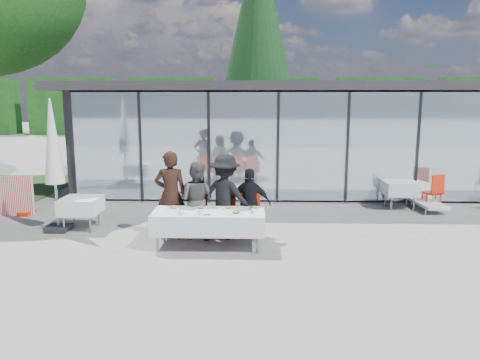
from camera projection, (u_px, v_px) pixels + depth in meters
The scene contains 26 objects.
ground at pixel (236, 248), 9.50m from camera, with size 90.00×90.00×0.00m, color gray.
pavilion at pixel (299, 121), 17.09m from camera, with size 14.80×8.80×3.44m.
treeline at pixel (224, 107), 36.71m from camera, with size 62.50×2.00×4.40m.
dining_table at pixel (209, 221), 9.49m from camera, with size 2.26×0.96×0.75m.
diner_a at pixel (171, 195), 10.08m from camera, with size 0.69×0.69×1.90m, color black.
diner_chair_a at pixel (172, 212), 10.25m from camera, with size 0.44×0.44×0.97m.
diner_b at pixel (196, 200), 10.08m from camera, with size 0.81×0.81×1.67m, color #545454.
diner_chair_b at pixel (197, 212), 10.23m from camera, with size 0.44×0.44×0.97m.
diner_c at pixel (225, 197), 10.05m from camera, with size 1.18×1.18×1.83m, color black.
diner_chair_c at pixel (226, 212), 10.21m from camera, with size 0.44×0.44×0.97m.
diner_d at pixel (250, 203), 10.06m from camera, with size 0.90×0.90×1.53m, color black.
diner_chair_d at pixel (250, 213), 10.20m from camera, with size 0.44×0.44×0.97m.
plate_a at pixel (173, 208), 9.65m from camera, with size 0.28×0.28×0.07m.
plate_b at pixel (200, 208), 9.62m from camera, with size 0.28×0.28×0.07m.
plate_c at pixel (229, 208), 9.61m from camera, with size 0.28×0.28×0.07m.
plate_d at pixel (254, 208), 9.63m from camera, with size 0.28×0.28×0.07m.
plate_extra at pixel (236, 213), 9.22m from camera, with size 0.28×0.28×0.07m.
juice_bottle at pixel (181, 209), 9.30m from camera, with size 0.06×0.06×0.14m, color #8CC451.
drinking_glasses at pixel (211, 212), 9.17m from camera, with size 1.48×0.26×0.10m.
folded_eyeglasses at pixel (207, 215), 9.14m from camera, with size 0.14×0.03×0.01m, color black.
spare_table_left at pixel (81, 206), 10.78m from camera, with size 0.86×0.86×0.74m.
spare_table_right at pixel (400, 188), 12.79m from camera, with size 0.86×0.86×0.74m.
spare_chair_b at pixel (434, 190), 12.64m from camera, with size 0.58×0.58×0.97m.
market_umbrella at pixel (53, 149), 10.39m from camera, with size 0.50×0.50×3.00m.
lounger at pixel (425, 199), 12.80m from camera, with size 0.74×1.39×0.72m.
conifer_tree at pixel (258, 30), 21.20m from camera, with size 4.00×4.00×10.50m.
Camera 1 is at (0.37, -9.09, 3.06)m, focal length 35.00 mm.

